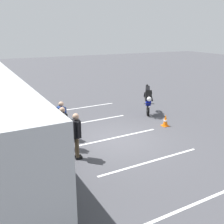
% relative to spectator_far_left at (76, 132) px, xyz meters
% --- Properties ---
extents(ground_plane, '(80.00, 80.00, 0.00)m').
position_rel_spectator_far_left_xyz_m(ground_plane, '(0.94, -2.18, -1.09)').
color(ground_plane, '#424247').
extents(spectator_far_left, '(0.57, 0.33, 1.82)m').
position_rel_spectator_far_left_xyz_m(spectator_far_left, '(0.00, 0.00, 0.00)').
color(spectator_far_left, '#473823').
rests_on(spectator_far_left, ground_plane).
extents(spectator_left, '(0.58, 0.35, 1.80)m').
position_rel_spectator_far_left_xyz_m(spectator_left, '(1.11, 0.19, -0.02)').
color(spectator_left, black).
rests_on(spectator_left, ground_plane).
extents(spectator_centre, '(0.57, 0.38, 1.76)m').
position_rel_spectator_far_left_xyz_m(spectator_centre, '(2.10, -0.05, -0.04)').
color(spectator_centre, '#473823').
rests_on(spectator_centre, ground_plane).
extents(parked_motorcycle_silver, '(2.04, 0.67, 0.99)m').
position_rel_spectator_far_left_xyz_m(parked_motorcycle_silver, '(-0.52, 1.05, -0.61)').
color(parked_motorcycle_silver, black).
rests_on(parked_motorcycle_silver, ground_plane).
extents(stunt_motorcycle, '(1.80, 1.19, 1.76)m').
position_rel_spectator_far_left_xyz_m(stunt_motorcycle, '(3.49, -5.55, -0.07)').
color(stunt_motorcycle, black).
rests_on(stunt_motorcycle, ground_plane).
extents(traffic_cone, '(0.34, 0.34, 0.63)m').
position_rel_spectator_far_left_xyz_m(traffic_cone, '(1.43, -5.27, -0.79)').
color(traffic_cone, orange).
rests_on(traffic_cone, ground_plane).
extents(bay_line_a, '(0.33, 4.87, 0.01)m').
position_rel_spectator_far_left_xyz_m(bay_line_a, '(-4.13, -2.39, -1.09)').
color(bay_line_a, white).
rests_on(bay_line_a, ground_plane).
extents(bay_line_b, '(0.32, 4.47, 0.01)m').
position_rel_spectator_far_left_xyz_m(bay_line_b, '(-1.47, -2.39, -1.09)').
color(bay_line_b, white).
rests_on(bay_line_b, ground_plane).
extents(bay_line_c, '(0.30, 4.11, 0.01)m').
position_rel_spectator_far_left_xyz_m(bay_line_c, '(1.19, -2.39, -1.09)').
color(bay_line_c, white).
rests_on(bay_line_c, ground_plane).
extents(bay_line_d, '(0.27, 3.57, 0.01)m').
position_rel_spectator_far_left_xyz_m(bay_line_d, '(3.85, -2.39, -1.09)').
color(bay_line_d, white).
rests_on(bay_line_d, ground_plane).
extents(bay_line_e, '(0.33, 4.81, 0.01)m').
position_rel_spectator_far_left_xyz_m(bay_line_e, '(6.51, -2.39, -1.09)').
color(bay_line_e, white).
rests_on(bay_line_e, ground_plane).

